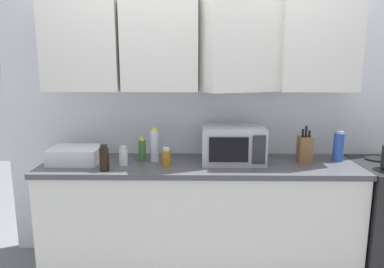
{
  "coord_description": "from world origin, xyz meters",
  "views": [
    {
      "loc": [
        -0.02,
        -2.91,
        1.63
      ],
      "look_at": [
        -0.06,
        -0.25,
        1.12
      ],
      "focal_mm": 32.42,
      "sensor_mm": 36.0,
      "label": 1
    }
  ],
  "objects": [
    {
      "name": "bottle_white_jar",
      "position": [
        -0.58,
        -0.37,
        0.97
      ],
      "size": [
        0.07,
        0.07,
        0.15
      ],
      "color": "white",
      "rests_on": "counter_run"
    },
    {
      "name": "dish_rack",
      "position": [
        -0.96,
        -0.3,
        0.96
      ],
      "size": [
        0.38,
        0.3,
        0.12
      ],
      "primitive_type": "cube",
      "color": "silver",
      "rests_on": "counter_run"
    },
    {
      "name": "bottle_clear_tall",
      "position": [
        -0.35,
        -0.25,
        1.03
      ],
      "size": [
        0.07,
        0.07,
        0.27
      ],
      "color": "silver",
      "rests_on": "counter_run"
    },
    {
      "name": "microwave",
      "position": [
        0.26,
        -0.26,
        1.04
      ],
      "size": [
        0.48,
        0.37,
        0.28
      ],
      "color": "#B7B7BC",
      "rests_on": "counter_run"
    },
    {
      "name": "counter_run",
      "position": [
        0.0,
        -0.3,
        0.45
      ],
      "size": [
        2.44,
        0.63,
        0.9
      ],
      "color": "white",
      "rests_on": "ground_plane"
    },
    {
      "name": "wall_back_with_cabinets",
      "position": [
        0.0,
        -0.07,
        1.58
      ],
      "size": [
        3.31,
        0.52,
        2.6
      ],
      "color": "white",
      "rests_on": "ground_plane"
    },
    {
      "name": "bottle_soy_dark",
      "position": [
        -0.68,
        -0.52,
        0.99
      ],
      "size": [
        0.07,
        0.07,
        0.19
      ],
      "color": "black",
      "rests_on": "counter_run"
    },
    {
      "name": "bottle_blue_cleaner",
      "position": [
        1.1,
        -0.22,
        1.02
      ],
      "size": [
        0.08,
        0.08,
        0.24
      ],
      "color": "#2D56B7",
      "rests_on": "counter_run"
    },
    {
      "name": "bottle_amber_vinegar",
      "position": [
        -0.25,
        -0.39,
        0.97
      ],
      "size": [
        0.07,
        0.07,
        0.14
      ],
      "color": "#AD701E",
      "rests_on": "counter_run"
    },
    {
      "name": "knife_block",
      "position": [
        0.83,
        -0.25,
        1.0
      ],
      "size": [
        0.1,
        0.12,
        0.29
      ],
      "color": "brown",
      "rests_on": "counter_run"
    },
    {
      "name": "bottle_green_oil",
      "position": [
        -0.45,
        -0.25,
        0.99
      ],
      "size": [
        0.06,
        0.06,
        0.19
      ],
      "color": "#386B2D",
      "rests_on": "counter_run"
    }
  ]
}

